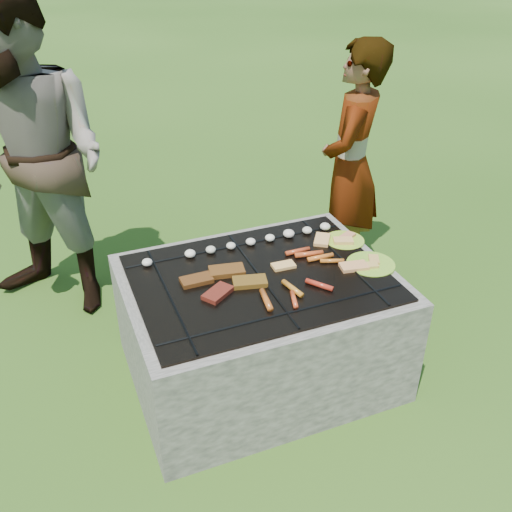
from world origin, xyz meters
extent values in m
plane|color=#254812|center=(0.00, 0.00, 0.00)|extent=(60.00, 60.00, 0.00)
cube|color=#9B9489|center=(0.00, 0.41, 0.30)|extent=(1.30, 0.18, 0.60)
cube|color=#A49B91|center=(0.00, -0.41, 0.30)|extent=(1.30, 0.18, 0.60)
cube|color=gray|center=(-0.56, 0.00, 0.30)|extent=(0.18, 0.64, 0.60)
cube|color=#9D948B|center=(0.56, 0.00, 0.30)|extent=(0.18, 0.64, 0.60)
cube|color=black|center=(0.00, 0.00, 0.24)|extent=(0.94, 0.64, 0.48)
sphere|color=#FF5914|center=(0.00, 0.00, 0.46)|extent=(0.10, 0.10, 0.10)
cube|color=black|center=(0.00, 0.00, 0.61)|extent=(1.20, 0.90, 0.01)
cylinder|color=black|center=(-0.45, 0.00, 0.61)|extent=(0.01, 0.88, 0.01)
cylinder|color=black|center=(0.00, 0.00, 0.61)|extent=(0.01, 0.88, 0.01)
cylinder|color=black|center=(0.45, 0.00, 0.61)|extent=(0.01, 0.88, 0.01)
cylinder|color=black|center=(0.00, -0.32, 0.61)|extent=(1.18, 0.01, 0.01)
cylinder|color=black|center=(0.00, 0.32, 0.61)|extent=(1.18, 0.01, 0.01)
ellipsoid|color=beige|center=(-0.48, 0.30, 0.63)|extent=(0.05, 0.05, 0.04)
ellipsoid|color=white|center=(-0.26, 0.30, 0.63)|extent=(0.06, 0.06, 0.04)
ellipsoid|color=beige|center=(-0.15, 0.30, 0.63)|extent=(0.05, 0.05, 0.04)
ellipsoid|color=beige|center=(-0.04, 0.30, 0.63)|extent=(0.05, 0.05, 0.04)
ellipsoid|color=#F1E2CC|center=(0.07, 0.30, 0.63)|extent=(0.05, 0.05, 0.04)
ellipsoid|color=white|center=(0.18, 0.30, 0.63)|extent=(0.05, 0.05, 0.04)
ellipsoid|color=beige|center=(0.29, 0.30, 0.63)|extent=(0.06, 0.06, 0.04)
ellipsoid|color=beige|center=(0.41, 0.30, 0.63)|extent=(0.05, 0.05, 0.04)
ellipsoid|color=beige|center=(0.52, 0.30, 0.63)|extent=(0.06, 0.06, 0.04)
cube|color=brown|center=(-0.30, 0.07, 0.62)|extent=(0.15, 0.09, 0.02)
cube|color=#95561B|center=(-0.14, 0.09, 0.62)|extent=(0.19, 0.13, 0.03)
cube|color=maroon|center=(-0.24, -0.07, 0.62)|extent=(0.17, 0.15, 0.02)
cube|color=#9E691C|center=(-0.07, -0.04, 0.62)|extent=(0.18, 0.13, 0.02)
cylinder|color=#C65520|center=(0.26, 0.13, 0.62)|extent=(0.14, 0.03, 0.03)
cylinder|color=#D14722|center=(0.30, 0.08, 0.63)|extent=(0.15, 0.05, 0.03)
cylinder|color=orange|center=(0.34, 0.03, 0.63)|extent=(0.14, 0.03, 0.03)
cylinder|color=orange|center=(0.38, -0.02, 0.62)|extent=(0.12, 0.06, 0.02)
cylinder|color=orange|center=(0.09, -0.17, 0.63)|extent=(0.06, 0.14, 0.03)
cylinder|color=red|center=(0.22, -0.19, 0.62)|extent=(0.10, 0.13, 0.03)
cylinder|color=#BD651F|center=(-0.06, -0.21, 0.63)|extent=(0.05, 0.15, 0.03)
cylinder|color=orange|center=(0.06, -0.25, 0.62)|extent=(0.06, 0.12, 0.02)
cube|color=#F6CC7E|center=(0.14, 0.04, 0.62)|extent=(0.12, 0.07, 0.02)
cube|color=#E0B672|center=(0.46, -0.10, 0.62)|extent=(0.15, 0.10, 0.02)
cube|color=#F4E27D|center=(0.44, 0.20, 0.62)|extent=(0.14, 0.15, 0.02)
cylinder|color=#D1D633|center=(0.56, 0.16, 0.61)|extent=(0.24, 0.24, 0.01)
cube|color=#E8BF76|center=(0.54, 0.14, 0.62)|extent=(0.12, 0.10, 0.02)
cube|color=#E8A577|center=(0.59, 0.18, 0.62)|extent=(0.10, 0.09, 0.01)
cylinder|color=#CADF35|center=(0.56, -0.10, 0.61)|extent=(0.27, 0.27, 0.02)
cube|color=tan|center=(0.54, -0.12, 0.62)|extent=(0.09, 0.07, 0.01)
cube|color=tan|center=(0.59, -0.08, 0.62)|extent=(0.08, 0.10, 0.01)
imported|color=gray|center=(0.91, 0.72, 0.77)|extent=(0.65, 0.66, 1.54)
imported|color=#9F9085|center=(-0.91, 1.07, 0.94)|extent=(1.16, 1.15, 1.89)
camera|label=1|loc=(-0.89, -2.14, 2.12)|focal=40.00mm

